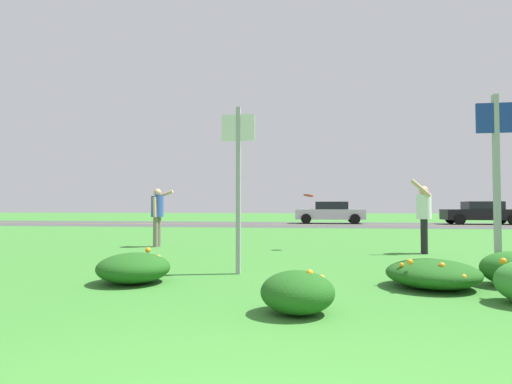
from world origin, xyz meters
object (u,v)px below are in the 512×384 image
sign_post_near_path (238,173)px  sign_post_by_roadside (497,169)px  person_thrower_blue_shirt (157,212)px  car_black_leftmost (481,213)px  car_silver_center_left (330,212)px  frisbee_red (308,196)px  person_catcher_white_shirt (424,213)px

sign_post_near_path → sign_post_by_roadside: 3.91m
person_thrower_blue_shirt → car_black_leftmost: person_thrower_blue_shirt is taller
car_black_leftmost → person_thrower_blue_shirt: bearing=-130.7°
car_silver_center_left → sign_post_by_roadside: bearing=-85.7°
frisbee_red → car_black_leftmost: size_ratio=0.06×
car_black_leftmost → frisbee_red: bearing=-121.2°
car_silver_center_left → sign_post_near_path: bearing=-95.9°
sign_post_by_roadside → frisbee_red: bearing=122.1°
sign_post_near_path → person_thrower_blue_shirt: size_ratio=1.72×
person_catcher_white_shirt → frisbee_red: bearing=169.2°
person_thrower_blue_shirt → car_silver_center_left: 18.00m
frisbee_red → car_silver_center_left: bearing=86.3°
person_catcher_white_shirt → car_silver_center_left: size_ratio=0.39×
person_thrower_blue_shirt → frisbee_red: (4.20, -0.26, 0.43)m
sign_post_by_roadside → car_black_leftmost: 23.26m
sign_post_by_roadside → person_catcher_white_shirt: bearing=91.0°
sign_post_near_path → person_catcher_white_shirt: bearing=43.3°
sign_post_by_roadside → frisbee_red: size_ratio=10.25×
sign_post_near_path → car_black_leftmost: sign_post_near_path is taller
frisbee_red → car_black_leftmost: same height
person_catcher_white_shirt → frisbee_red: (-2.73, 0.52, 0.44)m
sign_post_near_path → car_black_leftmost: bearing=61.6°
sign_post_by_roadside → person_thrower_blue_shirt: sign_post_by_roadside is taller
sign_post_by_roadside → car_silver_center_left: size_ratio=0.61×
sign_post_by_roadside → car_silver_center_left: 21.99m
person_catcher_white_shirt → frisbee_red: size_ratio=6.56×
frisbee_red → car_silver_center_left: 17.50m
sign_post_by_roadside → frisbee_red: (-2.80, 4.46, -0.26)m
person_thrower_blue_shirt → car_silver_center_left: (5.34, 17.18, -0.23)m
sign_post_near_path → person_thrower_blue_shirt: (-3.11, 4.38, -0.71)m
frisbee_red → sign_post_near_path: bearing=-104.8°
sign_post_by_roadside → frisbee_red: sign_post_by_roadside is taller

